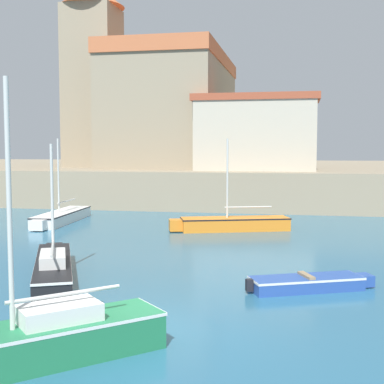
{
  "coord_description": "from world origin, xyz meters",
  "views": [
    {
      "loc": [
        3.08,
        -12.07,
        4.34
      ],
      "look_at": [
        -2.52,
        16.32,
        2.0
      ],
      "focal_mm": 50.0,
      "sensor_mm": 36.0,
      "label": 1
    }
  ],
  "objects_px": {
    "sailboat_orange_5": "(232,223)",
    "dinghy_blue_2": "(309,282)",
    "sailboat_black_3": "(53,266)",
    "harbor_shed_near_wharf": "(256,133)",
    "lighthouse": "(79,95)",
    "sailboat_white_1": "(61,216)",
    "church": "(160,104)",
    "sailboat_green_0": "(29,342)"
  },
  "relations": [
    {
      "from": "sailboat_green_0",
      "to": "harbor_shed_near_wharf",
      "type": "relative_size",
      "value": 0.62
    },
    {
      "from": "sailboat_orange_5",
      "to": "harbor_shed_near_wharf",
      "type": "xyz_separation_m",
      "value": [
        0.28,
        12.14,
        5.17
      ]
    },
    {
      "from": "sailboat_orange_5",
      "to": "harbor_shed_near_wharf",
      "type": "distance_m",
      "value": 13.2
    },
    {
      "from": "dinghy_blue_2",
      "to": "church",
      "type": "relative_size",
      "value": 0.22
    },
    {
      "from": "sailboat_black_3",
      "to": "harbor_shed_near_wharf",
      "type": "bearing_deg",
      "value": 78.17
    },
    {
      "from": "sailboat_orange_5",
      "to": "dinghy_blue_2",
      "type": "bearing_deg",
      "value": -71.95
    },
    {
      "from": "church",
      "to": "lighthouse",
      "type": "bearing_deg",
      "value": -161.54
    },
    {
      "from": "sailboat_white_1",
      "to": "sailboat_black_3",
      "type": "bearing_deg",
      "value": -66.21
    },
    {
      "from": "sailboat_green_0",
      "to": "sailboat_white_1",
      "type": "bearing_deg",
      "value": 113.2
    },
    {
      "from": "sailboat_orange_5",
      "to": "church",
      "type": "distance_m",
      "value": 22.61
    },
    {
      "from": "church",
      "to": "harbor_shed_near_wharf",
      "type": "xyz_separation_m",
      "value": [
        9.16,
        -7.04,
        -2.85
      ]
    },
    {
      "from": "lighthouse",
      "to": "sailboat_black_3",
      "type": "bearing_deg",
      "value": -68.83
    },
    {
      "from": "sailboat_black_3",
      "to": "harbor_shed_near_wharf",
      "type": "xyz_separation_m",
      "value": [
        4.97,
        23.72,
        5.16
      ]
    },
    {
      "from": "sailboat_orange_5",
      "to": "lighthouse",
      "type": "height_order",
      "value": "lighthouse"
    },
    {
      "from": "sailboat_green_0",
      "to": "harbor_shed_near_wharf",
      "type": "height_order",
      "value": "harbor_shed_near_wharf"
    },
    {
      "from": "sailboat_black_3",
      "to": "church",
      "type": "xyz_separation_m",
      "value": [
        -4.19,
        30.76,
        8.01
      ]
    },
    {
      "from": "sailboat_green_0",
      "to": "harbor_shed_near_wharf",
      "type": "bearing_deg",
      "value": 86.01
    },
    {
      "from": "sailboat_green_0",
      "to": "sailboat_black_3",
      "type": "bearing_deg",
      "value": 112.11
    },
    {
      "from": "sailboat_white_1",
      "to": "sailboat_black_3",
      "type": "relative_size",
      "value": 1.07
    },
    {
      "from": "dinghy_blue_2",
      "to": "sailboat_black_3",
      "type": "distance_m",
      "value": 8.45
    },
    {
      "from": "sailboat_white_1",
      "to": "harbor_shed_near_wharf",
      "type": "relative_size",
      "value": 0.77
    },
    {
      "from": "dinghy_blue_2",
      "to": "sailboat_orange_5",
      "type": "xyz_separation_m",
      "value": [
        -3.76,
        11.55,
        0.16
      ]
    },
    {
      "from": "dinghy_blue_2",
      "to": "sailboat_green_0",
      "type": "bearing_deg",
      "value": -128.83
    },
    {
      "from": "harbor_shed_near_wharf",
      "to": "sailboat_white_1",
      "type": "bearing_deg",
      "value": -133.86
    },
    {
      "from": "sailboat_green_0",
      "to": "harbor_shed_near_wharf",
      "type": "xyz_separation_m",
      "value": [
        2.14,
        30.68,
        5.06
      ]
    },
    {
      "from": "sailboat_black_3",
      "to": "sailboat_white_1",
      "type": "bearing_deg",
      "value": 113.79
    },
    {
      "from": "sailboat_white_1",
      "to": "sailboat_green_0",
      "type": "bearing_deg",
      "value": -66.8
    },
    {
      "from": "sailboat_white_1",
      "to": "sailboat_black_3",
      "type": "distance_m",
      "value": 13.89
    },
    {
      "from": "dinghy_blue_2",
      "to": "sailboat_orange_5",
      "type": "bearing_deg",
      "value": 108.05
    },
    {
      "from": "sailboat_orange_5",
      "to": "sailboat_green_0",
      "type": "bearing_deg",
      "value": -95.74
    },
    {
      "from": "lighthouse",
      "to": "sailboat_white_1",
      "type": "bearing_deg",
      "value": -71.01
    },
    {
      "from": "sailboat_orange_5",
      "to": "sailboat_white_1",
      "type": "bearing_deg",
      "value": 173.69
    },
    {
      "from": "sailboat_black_3",
      "to": "lighthouse",
      "type": "height_order",
      "value": "lighthouse"
    },
    {
      "from": "sailboat_orange_5",
      "to": "church",
      "type": "relative_size",
      "value": 0.37
    },
    {
      "from": "sailboat_white_1",
      "to": "sailboat_orange_5",
      "type": "distance_m",
      "value": 10.36
    },
    {
      "from": "sailboat_black_3",
      "to": "lighthouse",
      "type": "xyz_separation_m",
      "value": [
        -11.03,
        28.48,
        8.73
      ]
    },
    {
      "from": "sailboat_black_3",
      "to": "church",
      "type": "height_order",
      "value": "church"
    },
    {
      "from": "church",
      "to": "harbor_shed_near_wharf",
      "type": "relative_size",
      "value": 1.9
    },
    {
      "from": "sailboat_white_1",
      "to": "church",
      "type": "bearing_deg",
      "value": 85.53
    },
    {
      "from": "harbor_shed_near_wharf",
      "to": "lighthouse",
      "type": "bearing_deg",
      "value": 163.43
    },
    {
      "from": "dinghy_blue_2",
      "to": "sailboat_black_3",
      "type": "relative_size",
      "value": 0.59
    },
    {
      "from": "sailboat_white_1",
      "to": "sailboat_orange_5",
      "type": "relative_size",
      "value": 1.1
    }
  ]
}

